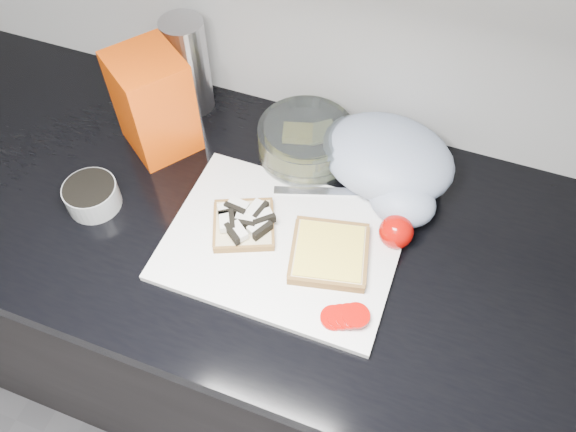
% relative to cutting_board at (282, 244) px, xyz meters
% --- Properties ---
extents(base_cabinet, '(3.50, 0.60, 0.86)m').
position_rel_cutting_board_xyz_m(base_cabinet, '(-0.07, 0.04, -0.48)').
color(base_cabinet, black).
rests_on(base_cabinet, ground).
extents(countertop, '(3.50, 0.64, 0.04)m').
position_rel_cutting_board_xyz_m(countertop, '(-0.07, 0.04, -0.03)').
color(countertop, black).
rests_on(countertop, base_cabinet).
extents(cutting_board, '(0.40, 0.30, 0.01)m').
position_rel_cutting_board_xyz_m(cutting_board, '(0.00, 0.00, 0.00)').
color(cutting_board, white).
rests_on(cutting_board, countertop).
extents(bread_left, '(0.15, 0.15, 0.03)m').
position_rel_cutting_board_xyz_m(bread_left, '(-0.07, 0.01, 0.02)').
color(bread_left, '#CABC8E').
rests_on(bread_left, cutting_board).
extents(bread_right, '(0.16, 0.16, 0.02)m').
position_rel_cutting_board_xyz_m(bread_right, '(0.09, 0.00, 0.02)').
color(bread_right, '#CABC8E').
rests_on(bread_right, cutting_board).
extents(tomato_slices, '(0.09, 0.06, 0.02)m').
position_rel_cutting_board_xyz_m(tomato_slices, '(0.15, -0.10, 0.01)').
color(tomato_slices, '#B60904').
rests_on(tomato_slices, cutting_board).
extents(knife, '(0.23, 0.09, 0.01)m').
position_rel_cutting_board_xyz_m(knife, '(0.09, 0.15, 0.01)').
color(knife, silver).
rests_on(knife, cutting_board).
extents(seed_tub, '(0.10, 0.10, 0.05)m').
position_rel_cutting_board_xyz_m(seed_tub, '(-0.36, -0.04, 0.02)').
color(seed_tub, gray).
rests_on(seed_tub, countertop).
extents(tub_lid, '(0.10, 0.10, 0.01)m').
position_rel_cutting_board_xyz_m(tub_lid, '(-0.16, 0.08, -0.00)').
color(tub_lid, silver).
rests_on(tub_lid, countertop).
extents(glass_bowl, '(0.18, 0.18, 0.08)m').
position_rel_cutting_board_xyz_m(glass_bowl, '(-0.03, 0.22, 0.03)').
color(glass_bowl, silver).
rests_on(glass_bowl, countertop).
extents(bread_bag, '(0.18, 0.17, 0.21)m').
position_rel_cutting_board_xyz_m(bread_bag, '(-0.32, 0.15, 0.10)').
color(bread_bag, '#F04F04').
rests_on(bread_bag, countertop).
extents(steel_canister, '(0.09, 0.09, 0.20)m').
position_rel_cutting_board_xyz_m(steel_canister, '(-0.30, 0.27, 0.10)').
color(steel_canister, '#AEAFB3').
rests_on(steel_canister, countertop).
extents(grocery_bag, '(0.28, 0.25, 0.11)m').
position_rel_cutting_board_xyz_m(grocery_bag, '(0.13, 0.21, 0.05)').
color(grocery_bag, '#96A1B9').
rests_on(grocery_bag, countertop).
extents(whole_tomatoes, '(0.06, 0.06, 0.06)m').
position_rel_cutting_board_xyz_m(whole_tomatoes, '(0.18, 0.08, 0.02)').
color(whole_tomatoes, '#B60904').
rests_on(whole_tomatoes, countertop).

